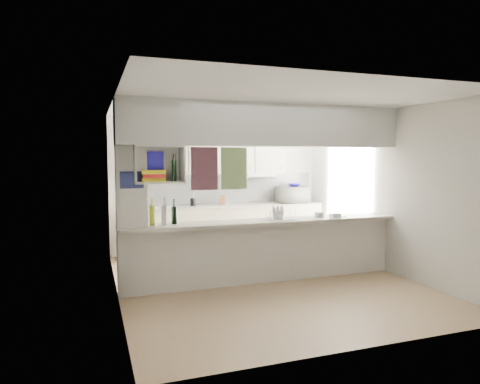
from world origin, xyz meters
name	(u,v)px	position (x,y,z in m)	size (l,w,h in m)	color
floor	(264,281)	(0.00, 0.00, 0.00)	(4.80, 4.80, 0.00)	tan
ceiling	(265,105)	(0.00, 0.00, 2.60)	(4.80, 4.80, 0.00)	white
wall_back	(218,185)	(0.00, 2.40, 1.30)	(4.20, 4.20, 0.00)	silver
wall_left	(116,199)	(-2.10, 0.00, 1.30)	(4.80, 4.80, 0.00)	silver
wall_right	(384,191)	(2.10, 0.00, 1.30)	(4.80, 4.80, 0.00)	silver
servery_partition	(254,170)	(-0.17, 0.00, 1.66)	(4.20, 0.50, 2.60)	silver
cubby_shelf	(157,167)	(-1.57, -0.06, 1.71)	(0.65, 0.35, 0.50)	white
kitchen_run	(230,210)	(0.16, 2.14, 0.83)	(3.60, 0.63, 2.24)	beige
microwave	(293,195)	(1.50, 2.10, 1.09)	(0.60, 0.41, 0.33)	white
bowl	(294,185)	(1.53, 2.11, 1.28)	(0.24, 0.24, 0.06)	#140D90
dish_rack	(280,213)	(0.27, 0.03, 1.01)	(0.45, 0.37, 0.22)	silver
cup	(279,215)	(0.22, -0.03, 0.98)	(0.12, 0.12, 0.10)	white
wine_bottles	(158,215)	(-1.55, 0.02, 1.06)	(0.53, 0.16, 0.39)	black
plastic_tubs	(326,215)	(1.01, -0.03, 0.96)	(0.50, 0.23, 0.08)	silver
utensil_jar	(193,202)	(-0.58, 2.15, 1.00)	(0.11, 0.11, 0.15)	black
knife_block	(222,200)	(0.01, 2.18, 1.02)	(0.10, 0.08, 0.19)	brown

